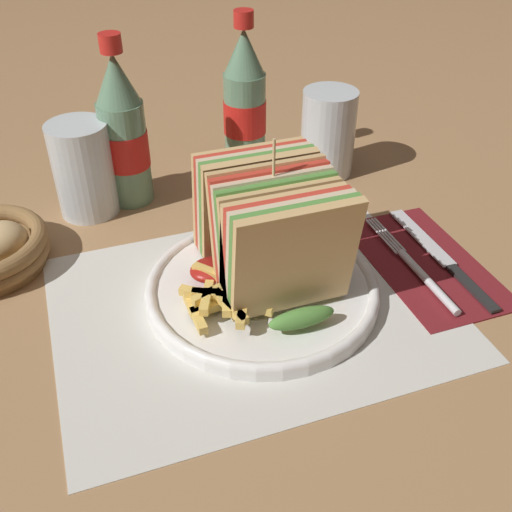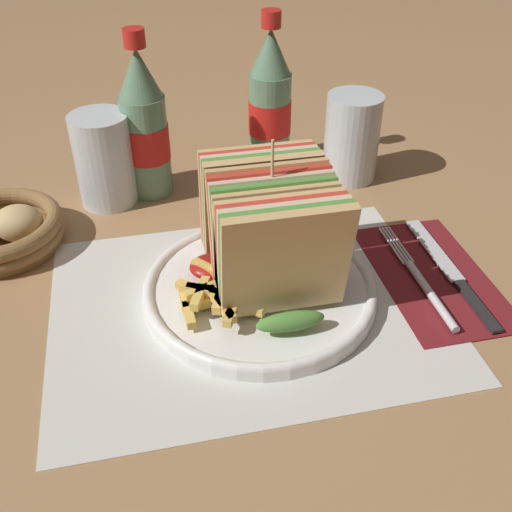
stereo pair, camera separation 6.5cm
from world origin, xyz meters
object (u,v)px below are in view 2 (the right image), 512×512
Objects in this scene: coke_bottle_near at (145,128)px; coke_bottle_far at (270,103)px; club_sandwich at (270,231)px; glass_far at (104,160)px; fork at (423,283)px; plate_main at (260,288)px; glass_near at (352,138)px; knife at (451,272)px.

coke_bottle_far is (0.18, 0.04, 0.00)m from coke_bottle_near.
club_sandwich is 0.29m from glass_far.
fork is 0.35m from coke_bottle_far.
club_sandwich is (0.01, 0.01, 0.07)m from plate_main.
glass_near reaches higher than plate_main.
fork reaches higher than knife.
plate_main is 1.22× the size of knife.
coke_bottle_near is 0.19m from coke_bottle_far.
coke_bottle_near is at bearing 111.18° from plate_main.
coke_bottle_far is (-0.10, 0.33, 0.09)m from fork.
coke_bottle_far is 1.81× the size of glass_far.
plate_main is 0.18m from fork.
glass_near is at bearing 51.79° from plate_main.
glass_far is (-0.17, 0.24, -0.02)m from club_sandwich.
knife is at bearing -39.78° from coke_bottle_near.
club_sandwich is 1.54× the size of glass_near.
glass_near is at bearing -3.82° from coke_bottle_near.
coke_bottle_far is 0.13m from glass_near.
glass_near reaches higher than knife.
coke_bottle_near is at bearing 140.17° from knife.
plate_main is at bearing -128.21° from glass_near.
glass_near is (0.01, 0.26, 0.05)m from fork.
glass_far is (-0.38, 0.25, 0.06)m from knife.
plate_main is 1.34× the size of fork.
plate_main is 0.07m from club_sandwich.
fork is 0.85× the size of coke_bottle_far.
glass_far is at bearing 178.84° from glass_near.
club_sandwich reaches higher than glass_far.
club_sandwich is 0.19m from fork.
knife is 0.94× the size of coke_bottle_far.
glass_near and glass_far have the same top height.
plate_main is 0.29m from glass_far.
coke_bottle_near reaches higher than glass_near.
knife is 1.69× the size of glass_far.
coke_bottle_far reaches higher than glass_far.
coke_bottle_near reaches higher than glass_far.
knife is at bearing 20.61° from fork.
fork is at bearing -38.88° from glass_far.
fork is 0.41m from coke_bottle_near.
knife is 0.43m from coke_bottle_near.
coke_bottle_far is at bearing 148.49° from glass_near.
coke_bottle_far is at bearing 106.65° from fork.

